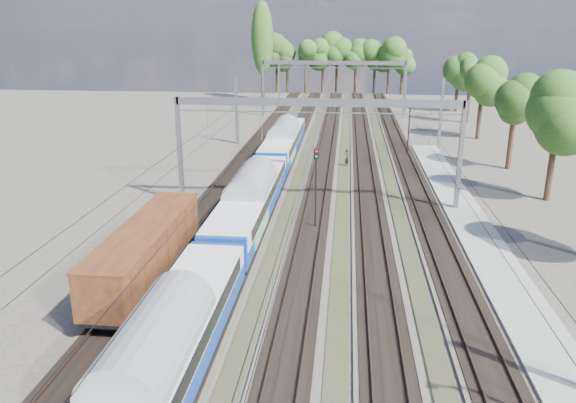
# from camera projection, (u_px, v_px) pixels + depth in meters

# --- Properties ---
(track_bed) EXTENTS (21.00, 130.00, 0.34)m
(track_bed) POSITION_uv_depth(u_px,v_px,m) (323.00, 163.00, 61.47)
(track_bed) COLOR #47423A
(track_bed) RESTS_ON ground
(platform) EXTENTS (3.00, 70.00, 0.30)m
(platform) POSITION_uv_depth(u_px,v_px,m) (491.00, 257.00, 36.57)
(platform) COLOR gray
(platform) RESTS_ON ground
(catenary) EXTENTS (25.65, 130.00, 9.00)m
(catenary) POSITION_uv_depth(u_px,v_px,m) (330.00, 97.00, 66.82)
(catenary) COLOR gray
(catenary) RESTS_ON ground
(tree_belt) EXTENTS (39.41, 100.44, 11.96)m
(tree_belt) POSITION_uv_depth(u_px,v_px,m) (370.00, 61.00, 101.74)
(tree_belt) COLOR black
(tree_belt) RESTS_ON ground
(poplar) EXTENTS (4.40, 4.40, 19.04)m
(poplar) POSITION_uv_depth(u_px,v_px,m) (262.00, 39.00, 109.58)
(poplar) COLOR black
(poplar) RESTS_ON ground
(emu_train) EXTENTS (3.07, 65.00, 4.50)m
(emu_train) POSITION_uv_depth(u_px,v_px,m) (250.00, 195.00, 41.17)
(emu_train) COLOR black
(emu_train) RESTS_ON ground
(freight_boxcar) EXTENTS (2.78, 13.43, 3.46)m
(freight_boxcar) POSITION_uv_depth(u_px,v_px,m) (147.00, 250.00, 32.66)
(freight_boxcar) COLOR black
(freight_boxcar) RESTS_ON ground
(worker) EXTENTS (0.67, 0.79, 1.86)m
(worker) POSITION_uv_depth(u_px,v_px,m) (347.00, 158.00, 60.25)
(worker) COLOR black
(worker) RESTS_ON ground
(signal_near) EXTENTS (0.38, 0.35, 6.10)m
(signal_near) POSITION_uv_depth(u_px,v_px,m) (316.00, 179.00, 40.97)
(signal_near) COLOR black
(signal_near) RESTS_ON ground
(signal_far) EXTENTS (0.45, 0.41, 6.35)m
(signal_far) POSITION_uv_depth(u_px,v_px,m) (409.00, 122.00, 63.79)
(signal_far) COLOR black
(signal_far) RESTS_ON ground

